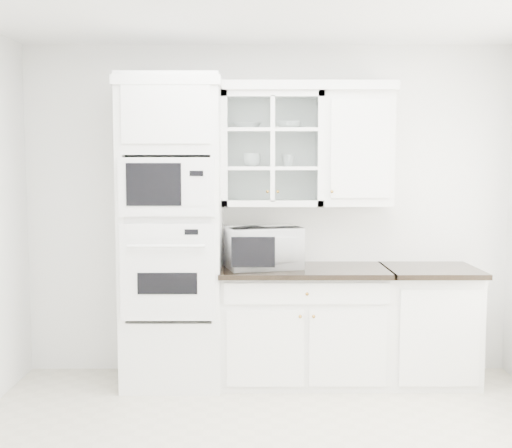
{
  "coord_description": "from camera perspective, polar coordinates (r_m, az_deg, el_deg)",
  "views": [
    {
      "loc": [
        -0.11,
        -3.56,
        1.73
      ],
      "look_at": [
        -0.1,
        1.05,
        1.3
      ],
      "focal_mm": 45.0,
      "sensor_mm": 36.0,
      "label": 1
    }
  ],
  "objects": [
    {
      "name": "upper_cabinet_glass",
      "position": [
        5.15,
        1.44,
        6.65
      ],
      "size": [
        0.8,
        0.33,
        0.9
      ],
      "color": "white",
      "rests_on": "room_shell"
    },
    {
      "name": "oven_column",
      "position": [
        5.05,
        -7.41,
        -0.75
      ],
      "size": [
        0.76,
        0.68,
        2.4
      ],
      "color": "white",
      "rests_on": "ground"
    },
    {
      "name": "bowl_b",
      "position": [
        5.17,
        2.94,
        8.75
      ],
      "size": [
        0.23,
        0.23,
        0.06
      ],
      "primitive_type": "imported",
      "rotation": [
        0.0,
        0.0,
        -0.23
      ],
      "color": "white",
      "rests_on": "upper_cabinet_glass"
    },
    {
      "name": "cup_a",
      "position": [
        5.14,
        -0.37,
        5.71
      ],
      "size": [
        0.17,
        0.17,
        0.11
      ],
      "primitive_type": "imported",
      "rotation": [
        0.0,
        0.0,
        0.26
      ],
      "color": "white",
      "rests_on": "upper_cabinet_glass"
    },
    {
      "name": "cup_b",
      "position": [
        5.17,
        2.87,
        5.64
      ],
      "size": [
        0.12,
        0.12,
        0.1
      ],
      "primitive_type": "imported",
      "rotation": [
        0.0,
        0.0,
        0.08
      ],
      "color": "white",
      "rests_on": "upper_cabinet_glass"
    },
    {
      "name": "bowl_a",
      "position": [
        5.17,
        -0.81,
        8.72
      ],
      "size": [
        0.26,
        0.26,
        0.05
      ],
      "primitive_type": "imported",
      "rotation": [
        0.0,
        0.0,
        -0.24
      ],
      "color": "white",
      "rests_on": "upper_cabinet_glass"
    },
    {
      "name": "countertop_microwave",
      "position": [
        5.04,
        0.61,
        -2.07
      ],
      "size": [
        0.66,
        0.59,
        0.32
      ],
      "primitive_type": "imported",
      "rotation": [
        0.0,
        0.0,
        3.39
      ],
      "color": "white",
      "rests_on": "base_cabinet_run"
    },
    {
      "name": "upper_cabinet_solid",
      "position": [
        5.22,
        8.92,
        6.57
      ],
      "size": [
        0.55,
        0.33,
        0.9
      ],
      "primitive_type": "cube",
      "color": "white",
      "rests_on": "room_shell"
    },
    {
      "name": "crown_molding",
      "position": [
        5.16,
        0.27,
        12.05
      ],
      "size": [
        2.14,
        0.38,
        0.07
      ],
      "primitive_type": "cube",
      "color": "white",
      "rests_on": "room_shell"
    },
    {
      "name": "base_cabinet_run",
      "position": [
        5.18,
        4.24,
        -8.85
      ],
      "size": [
        1.32,
        0.67,
        0.92
      ],
      "color": "white",
      "rests_on": "ground"
    },
    {
      "name": "extra_base_cabinet",
      "position": [
        5.35,
        15.1,
        -8.56
      ],
      "size": [
        0.72,
        0.67,
        0.92
      ],
      "color": "white",
      "rests_on": "ground"
    },
    {
      "name": "room_shell",
      "position": [
        4.0,
        1.47,
        6.04
      ],
      "size": [
        4.0,
        3.5,
        2.7
      ],
      "color": "white",
      "rests_on": "ground"
    }
  ]
}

